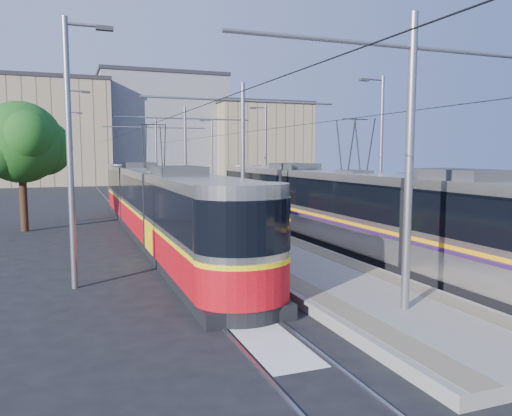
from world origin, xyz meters
name	(u,v)px	position (x,y,z in m)	size (l,w,h in m)	color
ground	(325,282)	(0.00, 0.00, 0.00)	(160.00, 160.00, 0.00)	black
platform	(197,216)	(0.00, 17.00, 0.15)	(4.00, 50.00, 0.30)	gray
tactile_strip_left	(174,215)	(-1.45, 17.00, 0.30)	(0.70, 50.00, 0.01)	gray
tactile_strip_right	(219,213)	(1.45, 17.00, 0.30)	(0.70, 50.00, 0.01)	gray
rails	(197,218)	(0.00, 17.00, 0.02)	(8.71, 70.00, 0.03)	gray
track_arrow	(252,325)	(-3.60, -3.00, 0.01)	(1.20, 5.00, 0.01)	silver
tram_left	(155,202)	(-3.60, 10.89, 1.71)	(2.43, 28.34, 5.50)	black
tram_right	(353,207)	(3.60, 4.23, 1.86)	(2.43, 29.62, 5.50)	black
catenary	(208,146)	(0.00, 14.15, 4.52)	(9.20, 70.00, 7.00)	gray
street_lamps	(182,153)	(0.00, 21.00, 4.18)	(15.18, 38.22, 8.00)	gray
shelter	(223,200)	(0.06, 11.48, 1.66)	(1.13, 1.36, 2.59)	black
tree	(27,144)	(-9.54, 15.19, 4.60)	(4.69, 4.33, 6.81)	#382314
building_left	(47,132)	(-10.00, 60.00, 7.07)	(16.32, 12.24, 14.12)	gray
building_centre	(160,129)	(6.00, 64.00, 8.02)	(18.36, 14.28, 16.01)	gray
building_right	(259,142)	(20.00, 58.00, 5.97)	(14.28, 10.20, 11.93)	gray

